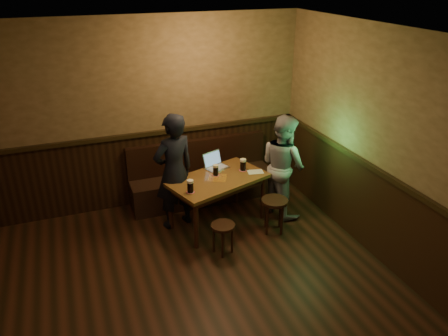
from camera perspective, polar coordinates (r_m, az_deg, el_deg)
room at (r=4.07m, az=-3.82°, el=-7.40°), size 5.04×6.04×2.84m
bench at (r=6.83m, az=-3.00°, el=-1.76°), size 2.20×0.50×0.95m
pub_table at (r=6.05m, az=-0.86°, el=-2.10°), size 1.52×1.15×0.72m
stool_left at (r=5.57m, az=-0.14°, el=-8.13°), size 0.40×0.40×0.42m
stool_right at (r=6.01m, az=6.61°, el=-4.97°), size 0.48×0.48×0.49m
pint_left at (r=5.61m, az=-4.43°, el=-2.38°), size 0.11×0.11×0.17m
pint_mid at (r=6.05m, az=-1.09°, el=-0.28°), size 0.10×0.10×0.16m
pint_right at (r=6.20m, az=2.50°, el=0.44°), size 0.11×0.11×0.18m
laptop at (r=6.30m, az=-1.19°, el=0.55°), size 0.39×0.35×0.22m
menu at (r=6.20m, az=4.12°, el=-0.50°), size 0.25×0.19×0.00m
person_suit at (r=5.96m, az=-6.52°, el=-0.50°), size 0.69×0.55×1.66m
person_grey at (r=6.35m, az=7.71°, el=0.37°), size 0.71×0.84×1.51m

